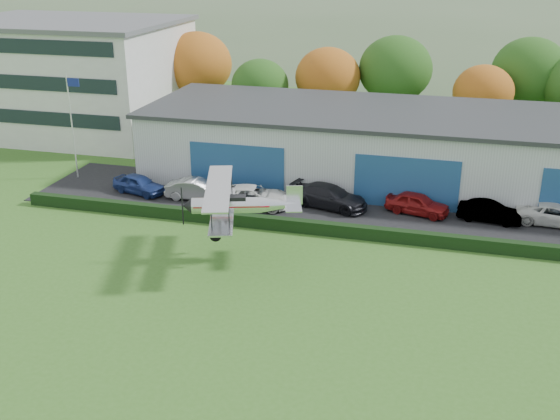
% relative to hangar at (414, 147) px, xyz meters
% --- Properties ---
extents(ground, '(300.00, 300.00, 0.00)m').
position_rel_hangar_xyz_m(ground, '(-5.00, -27.98, -2.66)').
color(ground, '#386720').
rests_on(ground, ground).
extents(apron, '(48.00, 9.00, 0.05)m').
position_rel_hangar_xyz_m(apron, '(-2.00, -6.98, -2.63)').
color(apron, black).
rests_on(apron, ground).
extents(hedge, '(46.00, 0.60, 0.80)m').
position_rel_hangar_xyz_m(hedge, '(-2.00, -11.78, -2.26)').
color(hedge, black).
rests_on(hedge, ground).
extents(hangar, '(40.60, 12.60, 5.30)m').
position_rel_hangar_xyz_m(hangar, '(0.00, 0.00, 0.00)').
color(hangar, '#B2B7BC').
rests_on(hangar, ground).
extents(office_block, '(20.60, 15.60, 10.40)m').
position_rel_hangar_xyz_m(office_block, '(-33.00, 7.02, 2.56)').
color(office_block, silver).
rests_on(office_block, ground).
extents(flagpole, '(1.05, 0.10, 8.00)m').
position_rel_hangar_xyz_m(flagpole, '(-24.88, -5.98, 2.13)').
color(flagpole, silver).
rests_on(flagpole, ground).
extents(tree_belt, '(75.70, 13.22, 10.12)m').
position_rel_hangar_xyz_m(tree_belt, '(-4.15, 12.64, 2.95)').
color(tree_belt, '#3D2614').
rests_on(tree_belt, ground).
extents(distant_hills, '(430.00, 196.00, 56.00)m').
position_rel_hangar_xyz_m(distant_hills, '(-9.38, 112.02, -15.70)').
color(distant_hills, '#4C6642').
rests_on(distant_hills, ground).
extents(car_0, '(4.34, 2.68, 1.38)m').
position_rel_hangar_xyz_m(car_0, '(-18.76, -8.05, -1.92)').
color(car_0, navy).
rests_on(car_0, apron).
extents(car_1, '(4.47, 1.75, 1.45)m').
position_rel_hangar_xyz_m(car_1, '(-14.27, -8.11, -1.88)').
color(car_1, silver).
rests_on(car_1, apron).
extents(car_2, '(5.59, 3.08, 1.48)m').
position_rel_hangar_xyz_m(car_2, '(-10.04, -8.57, -1.87)').
color(car_2, silver).
rests_on(car_2, apron).
extents(car_3, '(5.71, 3.51, 1.55)m').
position_rel_hangar_xyz_m(car_3, '(-4.98, -7.23, -1.83)').
color(car_3, black).
rests_on(car_3, apron).
extents(car_4, '(4.50, 2.70, 1.43)m').
position_rel_hangar_xyz_m(car_4, '(0.89, -6.91, -1.89)').
color(car_4, maroon).
rests_on(car_4, apron).
extents(car_5, '(4.16, 1.92, 1.32)m').
position_rel_hangar_xyz_m(car_5, '(5.50, -7.07, -1.95)').
color(car_5, gray).
rests_on(car_5, apron).
extents(car_6, '(4.95, 2.55, 1.34)m').
position_rel_hangar_xyz_m(car_6, '(9.56, -6.46, -1.94)').
color(car_6, silver).
rests_on(car_6, apron).
extents(biplane, '(6.76, 7.64, 2.86)m').
position_rel_hangar_xyz_m(biplane, '(-8.50, -16.44, 0.72)').
color(biplane, silver).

